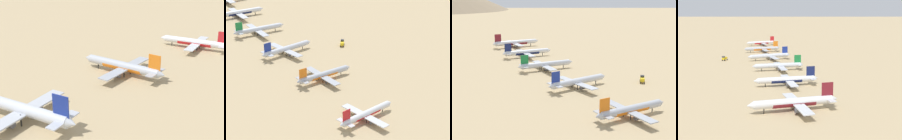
# 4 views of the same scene
# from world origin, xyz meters

# --- Properties ---
(parked_jet_0) EXTENTS (34.41, 28.02, 9.92)m
(parked_jet_0) POSITION_xyz_m (-17.32, -118.54, 3.30)
(parked_jet_0) COLOR silver
(parked_jet_0) RESTS_ON ground
(parked_jet_1) EXTENTS (36.22, 29.33, 10.47)m
(parked_jet_1) POSITION_xyz_m (-8.02, -70.18, 3.48)
(parked_jet_1) COLOR #B2B7C1
(parked_jet_1) RESTS_ON ground
(parked_jet_2) EXTENTS (38.54, 31.39, 11.11)m
(parked_jet_2) POSITION_xyz_m (-4.43, -23.58, 3.74)
(parked_jet_2) COLOR silver
(parked_jet_2) RESTS_ON ground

